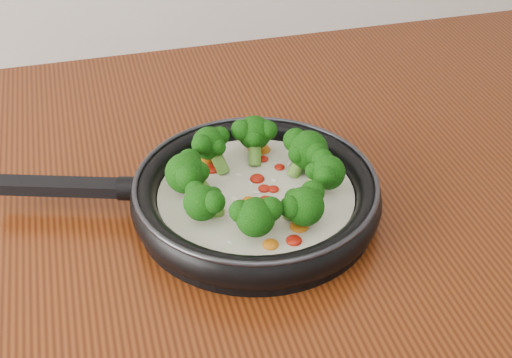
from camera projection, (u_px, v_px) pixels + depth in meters
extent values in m
cylinder|color=black|center=(256.00, 210.00, 0.84)|extent=(0.35, 0.35, 0.01)
torus|color=black|center=(256.00, 195.00, 0.83)|extent=(0.36, 0.36, 0.03)
torus|color=#2D2D33|center=(256.00, 182.00, 0.82)|extent=(0.35, 0.35, 0.01)
cube|color=black|center=(66.00, 187.00, 0.83)|extent=(0.17, 0.07, 0.01)
cylinder|color=black|center=(130.00, 189.00, 0.83)|extent=(0.03, 0.04, 0.03)
cylinder|color=beige|center=(256.00, 200.00, 0.83)|extent=(0.29, 0.29, 0.02)
ellipsoid|color=#A31307|center=(253.00, 149.00, 0.90)|extent=(0.02, 0.02, 0.01)
ellipsoid|color=#A31307|center=(210.00, 206.00, 0.81)|extent=(0.02, 0.02, 0.01)
ellipsoid|color=#C5640C|center=(302.00, 213.00, 0.79)|extent=(0.03, 0.03, 0.01)
ellipsoid|color=#A31307|center=(257.00, 179.00, 0.85)|extent=(0.02, 0.02, 0.01)
ellipsoid|color=#A31307|center=(263.00, 159.00, 0.88)|extent=(0.01, 0.01, 0.01)
ellipsoid|color=#C5640C|center=(271.00, 245.00, 0.75)|extent=(0.02, 0.02, 0.01)
ellipsoid|color=#A31307|center=(264.00, 225.00, 0.78)|extent=(0.03, 0.03, 0.01)
ellipsoid|color=#A31307|center=(264.00, 189.00, 0.83)|extent=(0.02, 0.02, 0.01)
ellipsoid|color=#C5640C|center=(192.00, 184.00, 0.84)|extent=(0.02, 0.02, 0.01)
ellipsoid|color=#A31307|center=(279.00, 167.00, 0.87)|extent=(0.02, 0.02, 0.01)
ellipsoid|color=#A31307|center=(273.00, 189.00, 0.83)|extent=(0.02, 0.02, 0.01)
ellipsoid|color=#C5640C|center=(249.00, 201.00, 0.81)|extent=(0.02, 0.02, 0.01)
ellipsoid|color=#A31307|center=(294.00, 202.00, 0.81)|extent=(0.02, 0.02, 0.01)
ellipsoid|color=#A31307|center=(213.00, 200.00, 0.81)|extent=(0.02, 0.02, 0.01)
ellipsoid|color=#C5640C|center=(206.00, 160.00, 0.88)|extent=(0.03, 0.03, 0.01)
ellipsoid|color=#A31307|center=(294.00, 241.00, 0.76)|extent=(0.02, 0.02, 0.01)
ellipsoid|color=#A31307|center=(212.00, 169.00, 0.86)|extent=(0.03, 0.03, 0.01)
ellipsoid|color=#C5640C|center=(263.00, 150.00, 0.90)|extent=(0.02, 0.02, 0.01)
ellipsoid|color=#A31307|center=(270.00, 217.00, 0.79)|extent=(0.02, 0.02, 0.01)
ellipsoid|color=#A31307|center=(266.00, 202.00, 0.81)|extent=(0.02, 0.02, 0.01)
ellipsoid|color=#C5640C|center=(299.00, 226.00, 0.78)|extent=(0.03, 0.03, 0.01)
ellipsoid|color=#A31307|center=(257.00, 149.00, 0.90)|extent=(0.02, 0.02, 0.01)
ellipsoid|color=white|center=(223.00, 172.00, 0.86)|extent=(0.01, 0.00, 0.00)
ellipsoid|color=white|center=(239.00, 175.00, 0.86)|extent=(0.01, 0.01, 0.00)
ellipsoid|color=white|center=(290.00, 148.00, 0.90)|extent=(0.01, 0.01, 0.00)
ellipsoid|color=white|center=(190.00, 164.00, 0.87)|extent=(0.01, 0.01, 0.00)
ellipsoid|color=white|center=(193.00, 164.00, 0.87)|extent=(0.00, 0.01, 0.00)
ellipsoid|color=white|center=(195.00, 189.00, 0.83)|extent=(0.01, 0.01, 0.00)
ellipsoid|color=white|center=(274.00, 181.00, 0.84)|extent=(0.01, 0.01, 0.00)
ellipsoid|color=white|center=(199.00, 207.00, 0.80)|extent=(0.01, 0.01, 0.00)
ellipsoid|color=white|center=(251.00, 183.00, 0.84)|extent=(0.01, 0.01, 0.00)
ellipsoid|color=white|center=(284.00, 202.00, 0.81)|extent=(0.01, 0.00, 0.00)
ellipsoid|color=white|center=(228.00, 215.00, 0.79)|extent=(0.01, 0.00, 0.00)
ellipsoid|color=white|center=(309.00, 158.00, 0.88)|extent=(0.01, 0.01, 0.00)
ellipsoid|color=white|center=(236.00, 199.00, 0.82)|extent=(0.01, 0.01, 0.00)
ellipsoid|color=white|center=(259.00, 180.00, 0.85)|extent=(0.01, 0.01, 0.00)
ellipsoid|color=white|center=(257.00, 193.00, 0.83)|extent=(0.01, 0.01, 0.00)
ellipsoid|color=white|center=(290.00, 164.00, 0.87)|extent=(0.01, 0.01, 0.00)
ellipsoid|color=white|center=(305.00, 220.00, 0.79)|extent=(0.01, 0.01, 0.00)
ellipsoid|color=white|center=(248.00, 211.00, 0.80)|extent=(0.01, 0.01, 0.00)
ellipsoid|color=white|center=(230.00, 243.00, 0.76)|extent=(0.01, 0.01, 0.00)
ellipsoid|color=white|center=(257.00, 193.00, 0.82)|extent=(0.01, 0.00, 0.00)
cylinder|color=#649A32|center=(312.00, 184.00, 0.82)|extent=(0.03, 0.02, 0.04)
sphere|color=black|center=(328.00, 172.00, 0.81)|extent=(0.05, 0.05, 0.04)
sphere|color=black|center=(323.00, 160.00, 0.82)|extent=(0.03, 0.03, 0.02)
sphere|color=black|center=(326.00, 176.00, 0.79)|extent=(0.03, 0.03, 0.02)
sphere|color=black|center=(314.00, 171.00, 0.81)|extent=(0.03, 0.03, 0.02)
cylinder|color=#649A32|center=(298.00, 165.00, 0.85)|extent=(0.03, 0.03, 0.03)
sphere|color=black|center=(308.00, 150.00, 0.85)|extent=(0.06, 0.06, 0.05)
sphere|color=black|center=(295.00, 140.00, 0.85)|extent=(0.04, 0.04, 0.03)
sphere|color=black|center=(316.00, 154.00, 0.83)|extent=(0.03, 0.03, 0.03)
sphere|color=black|center=(298.00, 154.00, 0.84)|extent=(0.03, 0.03, 0.02)
cylinder|color=#649A32|center=(255.00, 152.00, 0.87)|extent=(0.02, 0.03, 0.04)
sphere|color=black|center=(254.00, 132.00, 0.87)|extent=(0.05, 0.05, 0.04)
sphere|color=black|center=(241.00, 130.00, 0.87)|extent=(0.03, 0.03, 0.03)
sphere|color=black|center=(268.00, 130.00, 0.87)|extent=(0.03, 0.03, 0.02)
sphere|color=black|center=(255.00, 138.00, 0.86)|extent=(0.03, 0.03, 0.02)
cylinder|color=#649A32|center=(218.00, 160.00, 0.86)|extent=(0.03, 0.03, 0.04)
sphere|color=black|center=(209.00, 143.00, 0.86)|extent=(0.05, 0.05, 0.04)
sphere|color=black|center=(202.00, 145.00, 0.84)|extent=(0.03, 0.03, 0.02)
sphere|color=black|center=(220.00, 136.00, 0.86)|extent=(0.03, 0.03, 0.02)
sphere|color=black|center=(218.00, 147.00, 0.85)|extent=(0.03, 0.03, 0.02)
cylinder|color=#649A32|center=(200.00, 184.00, 0.82)|extent=(0.03, 0.02, 0.03)
sphere|color=black|center=(185.00, 173.00, 0.81)|extent=(0.06, 0.06, 0.05)
sphere|color=black|center=(189.00, 177.00, 0.79)|extent=(0.04, 0.04, 0.03)
sphere|color=black|center=(189.00, 160.00, 0.82)|extent=(0.03, 0.03, 0.03)
sphere|color=black|center=(200.00, 172.00, 0.81)|extent=(0.03, 0.03, 0.02)
cylinder|color=#649A32|center=(213.00, 208.00, 0.79)|extent=(0.03, 0.03, 0.03)
sphere|color=black|center=(202.00, 203.00, 0.77)|extent=(0.05, 0.05, 0.04)
sphere|color=black|center=(214.00, 202.00, 0.76)|extent=(0.03, 0.03, 0.02)
sphere|color=black|center=(196.00, 191.00, 0.78)|extent=(0.03, 0.03, 0.02)
sphere|color=black|center=(213.00, 195.00, 0.78)|extent=(0.02, 0.02, 0.02)
cylinder|color=#649A32|center=(256.00, 220.00, 0.77)|extent=(0.02, 0.03, 0.03)
sphere|color=black|center=(255.00, 217.00, 0.74)|extent=(0.05, 0.05, 0.04)
sphere|color=black|center=(271.00, 209.00, 0.74)|extent=(0.03, 0.03, 0.03)
sphere|color=black|center=(240.00, 211.00, 0.74)|extent=(0.03, 0.03, 0.02)
sphere|color=black|center=(256.00, 207.00, 0.76)|extent=(0.03, 0.03, 0.02)
cylinder|color=#649A32|center=(294.00, 211.00, 0.78)|extent=(0.03, 0.03, 0.03)
sphere|color=black|center=(304.00, 206.00, 0.76)|extent=(0.05, 0.05, 0.04)
sphere|color=black|center=(312.00, 193.00, 0.77)|extent=(0.03, 0.03, 0.03)
sphere|color=black|center=(291.00, 207.00, 0.75)|extent=(0.03, 0.03, 0.03)
sphere|color=black|center=(294.00, 198.00, 0.77)|extent=(0.03, 0.03, 0.02)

